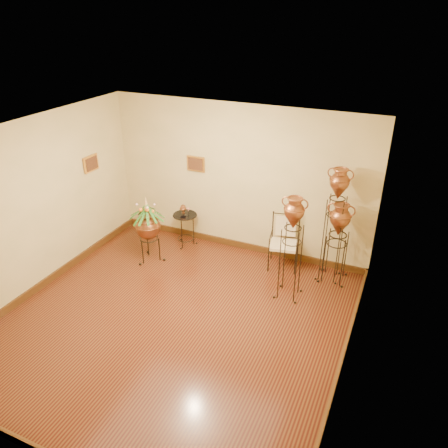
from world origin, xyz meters
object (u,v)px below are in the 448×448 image
at_px(amphora_mid, 291,248).
at_px(side_table, 185,229).
at_px(amphora_tall, 334,224).
at_px(armchair, 284,243).
at_px(planter_urn, 148,225).

height_order(amphora_mid, side_table, amphora_mid).
distance_m(amphora_tall, armchair, 0.99).
xyz_separation_m(amphora_tall, side_table, (-2.82, 0.00, -0.69)).
bearing_deg(planter_urn, amphora_mid, -0.58).
bearing_deg(side_table, armchair, -0.02).
xyz_separation_m(amphora_mid, planter_urn, (-2.67, 0.03, -0.16)).
distance_m(amphora_mid, planter_urn, 2.67).
height_order(amphora_tall, armchair, amphora_tall).
bearing_deg(armchair, side_table, 168.59).
xyz_separation_m(planter_urn, side_table, (0.33, 0.77, -0.39)).
bearing_deg(planter_urn, amphora_tall, 13.77).
bearing_deg(amphora_tall, amphora_mid, -121.35).
relative_size(planter_urn, side_table, 1.57).
xyz_separation_m(amphora_tall, armchair, (-0.83, 0.00, -0.55)).
bearing_deg(planter_urn, side_table, 66.81).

